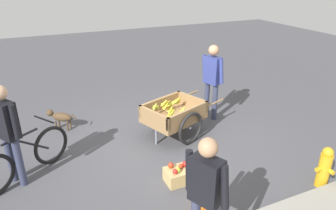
{
  "coord_description": "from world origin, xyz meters",
  "views": [
    {
      "loc": [
        1.98,
        4.63,
        3.03
      ],
      "look_at": [
        -0.13,
        -0.1,
        0.75
      ],
      "focal_mm": 33.08,
      "sensor_mm": 36.0,
      "label": 1
    }
  ],
  "objects": [
    {
      "name": "dog",
      "position": [
        1.68,
        -1.44,
        0.27
      ],
      "size": [
        0.55,
        0.46,
        0.4
      ],
      "color": "#4C3823",
      "rests_on": "ground"
    },
    {
      "name": "bicycle",
      "position": [
        2.36,
        0.03,
        0.35
      ],
      "size": [
        1.41,
        0.98,
        0.85
      ],
      "color": "black",
      "rests_on": "ground"
    },
    {
      "name": "plastic_bucket",
      "position": [
        0.15,
        1.7,
        0.13
      ],
      "size": [
        0.26,
        0.26,
        0.26
      ],
      "primitive_type": "cylinder",
      "color": "orange",
      "rests_on": "ground"
    },
    {
      "name": "fire_hydrant",
      "position": [
        -1.7,
        2.08,
        0.33
      ],
      "size": [
        0.25,
        0.25,
        0.67
      ],
      "color": "gold",
      "rests_on": "ground"
    },
    {
      "name": "cyclist_person",
      "position": [
        2.49,
        0.12,
        0.95
      ],
      "size": [
        0.36,
        0.47,
        1.6
      ],
      "color": "#333851",
      "rests_on": "ground"
    },
    {
      "name": "apple_crate",
      "position": [
        0.22,
        1.11,
        0.12
      ],
      "size": [
        0.44,
        0.32,
        0.31
      ],
      "color": "tan",
      "rests_on": "ground"
    },
    {
      "name": "bystander_person",
      "position": [
        0.55,
        2.4,
        0.9
      ],
      "size": [
        0.33,
        0.53,
        1.52
      ],
      "color": "#333851",
      "rests_on": "ground"
    },
    {
      "name": "vendor_person",
      "position": [
        -1.39,
        -0.65,
        0.97
      ],
      "size": [
        0.31,
        0.57,
        1.62
      ],
      "color": "#333851",
      "rests_on": "ground"
    },
    {
      "name": "fruit_cart",
      "position": [
        -0.32,
        -0.25,
        0.44
      ],
      "size": [
        1.81,
        1.29,
        0.74
      ],
      "color": "#937047",
      "rests_on": "ground"
    },
    {
      "name": "ground_plane",
      "position": [
        0.0,
        0.0,
        0.0
      ],
      "size": [
        24.0,
        24.0,
        0.0
      ],
      "primitive_type": "plane",
      "color": "#47474C"
    }
  ]
}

